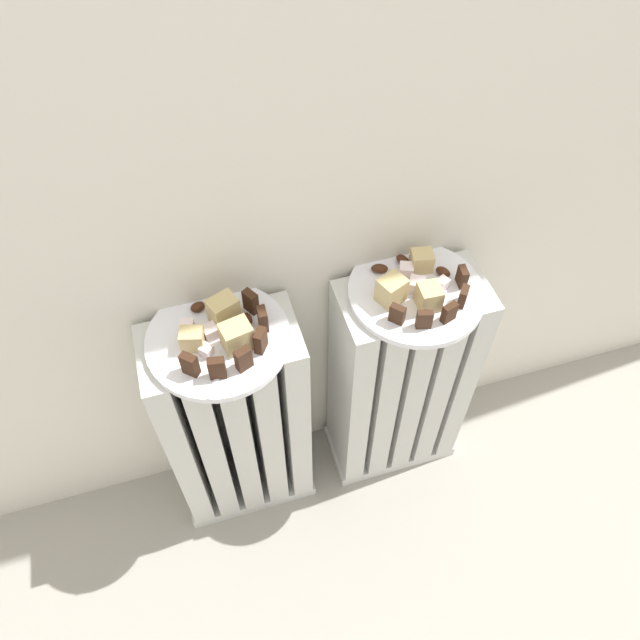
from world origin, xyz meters
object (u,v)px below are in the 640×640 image
plate_left (218,339)px  fork (221,368)px  radiator_left (237,425)px  radiator_right (399,383)px  plate_right (416,292)px

plate_left → fork: size_ratio=2.50×
fork → plate_left: bearing=83.8°
radiator_left → radiator_right: same height
fork → plate_right: bearing=10.1°
radiator_right → plate_left: bearing=-180.0°
radiator_right → plate_left: (-0.35, -0.00, 0.29)m
radiator_left → plate_right: (0.35, -0.00, 0.29)m
plate_right → plate_left: bearing=180.0°
radiator_left → plate_left: 0.29m
radiator_left → fork: (-0.01, -0.06, 0.30)m
plate_right → fork: bearing=-169.9°
radiator_right → plate_right: (-0.00, -0.00, 0.29)m
plate_right → fork: fork is taller
radiator_right → plate_left: plate_left is taller
plate_left → radiator_right: bearing=0.0°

